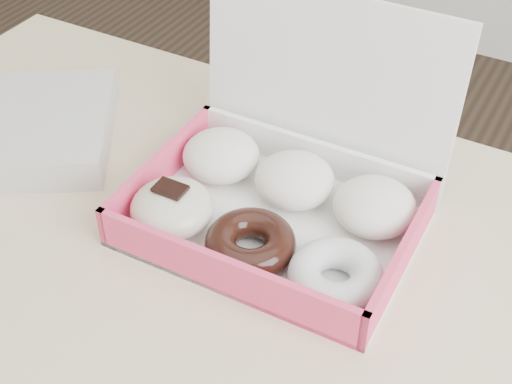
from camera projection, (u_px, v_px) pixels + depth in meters
The scene contains 3 objects.
table at pixel (223, 360), 0.76m from camera, with size 1.20×0.80×0.75m.
donut_box at pixel (279, 194), 0.79m from camera, with size 0.31×0.26×0.22m.
newspapers at pixel (6, 129), 0.91m from camera, with size 0.26×0.21×0.04m, color silver.
Camera 1 is at (0.25, -0.38, 1.30)m, focal length 50.00 mm.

